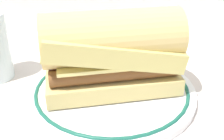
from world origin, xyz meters
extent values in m
plane|color=beige|center=(0.00, 0.00, 0.00)|extent=(1.50, 1.50, 0.00)
cylinder|color=white|center=(-0.01, -0.01, 0.01)|extent=(0.27, 0.27, 0.01)
torus|color=#195947|center=(-0.01, -0.01, 0.01)|extent=(0.25, 0.25, 0.01)
cube|color=#D2BB71|center=(-0.01, -0.01, 0.03)|extent=(0.21, 0.10, 0.03)
cylinder|color=brown|center=(-0.01, -0.04, 0.05)|extent=(0.19, 0.03, 0.02)
cylinder|color=brown|center=(-0.01, -0.01, 0.05)|extent=(0.19, 0.03, 0.02)
cylinder|color=brown|center=(-0.01, 0.02, 0.05)|extent=(0.19, 0.03, 0.02)
cube|color=#EAD67A|center=(-0.01, -0.01, 0.07)|extent=(0.17, 0.09, 0.01)
cube|color=#D0BF6B|center=(-0.01, -0.01, 0.09)|extent=(0.21, 0.10, 0.07)
cylinder|color=#D6B76F|center=(-0.01, -0.01, 0.10)|extent=(0.21, 0.08, 0.08)
camera|label=1|loc=(-0.08, -0.39, 0.26)|focal=45.39mm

